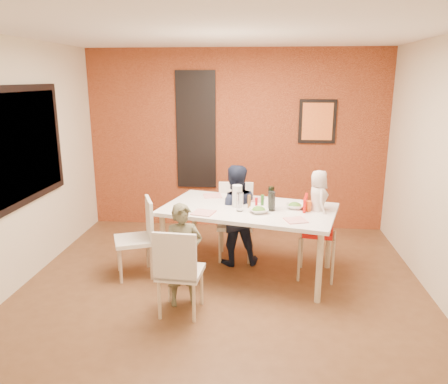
# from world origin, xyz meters

# --- Properties ---
(ground) EXTENTS (4.50, 4.50, 0.00)m
(ground) POSITION_xyz_m (0.00, 0.00, 0.00)
(ground) COLOR brown
(ground) RESTS_ON ground
(ceiling) EXTENTS (4.50, 4.50, 0.02)m
(ceiling) POSITION_xyz_m (0.00, 0.00, 2.70)
(ceiling) COLOR white
(ceiling) RESTS_ON wall_back
(wall_back) EXTENTS (4.50, 0.02, 2.70)m
(wall_back) POSITION_xyz_m (0.00, 2.25, 1.35)
(wall_back) COLOR beige
(wall_back) RESTS_ON ground
(wall_front) EXTENTS (4.50, 0.02, 2.70)m
(wall_front) POSITION_xyz_m (0.00, -2.25, 1.35)
(wall_front) COLOR beige
(wall_front) RESTS_ON ground
(wall_left) EXTENTS (0.02, 4.50, 2.70)m
(wall_left) POSITION_xyz_m (-2.25, 0.00, 1.35)
(wall_left) COLOR beige
(wall_left) RESTS_ON ground
(brick_accent_wall) EXTENTS (4.50, 0.02, 2.70)m
(brick_accent_wall) POSITION_xyz_m (0.00, 2.23, 1.35)
(brick_accent_wall) COLOR maroon
(brick_accent_wall) RESTS_ON ground
(picture_window_frame) EXTENTS (0.05, 1.70, 1.30)m
(picture_window_frame) POSITION_xyz_m (-2.22, 0.20, 1.55)
(picture_window_frame) COLOR black
(picture_window_frame) RESTS_ON wall_left
(picture_window_pane) EXTENTS (0.02, 1.55, 1.15)m
(picture_window_pane) POSITION_xyz_m (-2.21, 0.20, 1.55)
(picture_window_pane) COLOR black
(picture_window_pane) RESTS_ON wall_left
(glassblock_strip) EXTENTS (0.55, 0.03, 1.70)m
(glassblock_strip) POSITION_xyz_m (-0.60, 2.21, 1.50)
(glassblock_strip) COLOR silver
(glassblock_strip) RESTS_ON wall_back
(glassblock_surround) EXTENTS (0.60, 0.03, 1.76)m
(glassblock_surround) POSITION_xyz_m (-0.60, 2.21, 1.50)
(glassblock_surround) COLOR black
(glassblock_surround) RESTS_ON wall_back
(art_print_frame) EXTENTS (0.54, 0.03, 0.64)m
(art_print_frame) POSITION_xyz_m (1.20, 2.21, 1.65)
(art_print_frame) COLOR black
(art_print_frame) RESTS_ON wall_back
(art_print_canvas) EXTENTS (0.44, 0.01, 0.54)m
(art_print_canvas) POSITION_xyz_m (1.20, 2.19, 1.65)
(art_print_canvas) COLOR orange
(art_print_canvas) RESTS_ON wall_back
(dining_table) EXTENTS (2.15, 1.52, 0.81)m
(dining_table) POSITION_xyz_m (0.27, 0.52, 0.74)
(dining_table) COLOR white
(dining_table) RESTS_ON ground
(chair_near) EXTENTS (0.45, 0.45, 0.90)m
(chair_near) POSITION_xyz_m (-0.36, -0.54, 0.50)
(chair_near) COLOR silver
(chair_near) RESTS_ON ground
(chair_far) EXTENTS (0.46, 0.46, 0.96)m
(chair_far) POSITION_xyz_m (0.08, 1.03, 0.54)
(chair_far) COLOR silver
(chair_far) RESTS_ON ground
(chair_left) EXTENTS (0.56, 0.56, 0.92)m
(chair_left) POSITION_xyz_m (-0.98, 0.35, 0.51)
(chair_left) COLOR white
(chair_left) RESTS_ON ground
(high_chair) EXTENTS (0.46, 0.46, 0.96)m
(high_chair) POSITION_xyz_m (1.03, 0.50, 0.58)
(high_chair) COLOR red
(high_chair) RESTS_ON ground
(child_near) EXTENTS (0.45, 0.36, 1.07)m
(child_near) POSITION_xyz_m (-0.36, -0.30, 0.54)
(child_near) COLOR brown
(child_near) RESTS_ON ground
(child_far) EXTENTS (0.69, 0.59, 1.26)m
(child_far) POSITION_xyz_m (0.08, 0.79, 0.63)
(child_far) COLOR black
(child_far) RESTS_ON ground
(toddler) EXTENTS (0.28, 0.38, 0.71)m
(toddler) POSITION_xyz_m (1.05, 0.49, 0.92)
(toddler) COLOR beige
(toddler) RESTS_ON high_chair
(plate_near_left) EXTENTS (0.28, 0.28, 0.01)m
(plate_near_left) POSITION_xyz_m (-0.23, 0.25, 0.82)
(plate_near_left) COLOR white
(plate_near_left) RESTS_ON dining_table
(plate_far_mid) EXTENTS (0.25, 0.25, 0.01)m
(plate_far_mid) POSITION_xyz_m (0.33, 0.85, 0.82)
(plate_far_mid) COLOR silver
(plate_far_mid) RESTS_ON dining_table
(plate_near_right) EXTENTS (0.27, 0.27, 0.01)m
(plate_near_right) POSITION_xyz_m (0.78, 0.08, 0.82)
(plate_near_right) COLOR white
(plate_near_right) RESTS_ON dining_table
(plate_far_left) EXTENTS (0.27, 0.27, 0.01)m
(plate_far_left) POSITION_xyz_m (-0.21, 0.98, 0.82)
(plate_far_left) COLOR white
(plate_far_left) RESTS_ON dining_table
(salad_bowl_a) EXTENTS (0.26, 0.26, 0.05)m
(salad_bowl_a) POSITION_xyz_m (0.39, 0.33, 0.84)
(salad_bowl_a) COLOR white
(salad_bowl_a) RESTS_ON dining_table
(salad_bowl_b) EXTENTS (0.24, 0.24, 0.05)m
(salad_bowl_b) POSITION_xyz_m (0.80, 0.53, 0.84)
(salad_bowl_b) COLOR white
(salad_bowl_b) RESTS_ON dining_table
(wine_bottle) EXTENTS (0.07, 0.07, 0.26)m
(wine_bottle) POSITION_xyz_m (0.52, 0.49, 0.94)
(wine_bottle) COLOR black
(wine_bottle) RESTS_ON dining_table
(wine_glass_a) EXTENTS (0.08, 0.08, 0.22)m
(wine_glass_a) POSITION_xyz_m (0.17, 0.37, 0.92)
(wine_glass_a) COLOR white
(wine_glass_a) RESTS_ON dining_table
(wine_glass_b) EXTENTS (0.08, 0.08, 0.22)m
(wine_glass_b) POSITION_xyz_m (0.53, 0.42, 0.92)
(wine_glass_b) COLOR silver
(wine_glass_b) RESTS_ON dining_table
(paper_towel_roll) EXTENTS (0.11, 0.11, 0.26)m
(paper_towel_roll) POSITION_xyz_m (0.13, 0.54, 0.94)
(paper_towel_roll) COLOR white
(paper_towel_roll) RESTS_ON dining_table
(condiment_red) EXTENTS (0.03, 0.03, 0.12)m
(condiment_red) POSITION_xyz_m (0.35, 0.50, 0.87)
(condiment_red) COLOR red
(condiment_red) RESTS_ON dining_table
(condiment_green) EXTENTS (0.04, 0.04, 0.15)m
(condiment_green) POSITION_xyz_m (0.42, 0.56, 0.89)
(condiment_green) COLOR #2C6F25
(condiment_green) RESTS_ON dining_table
(condiment_brown) EXTENTS (0.04, 0.04, 0.15)m
(condiment_brown) POSITION_xyz_m (0.27, 0.51, 0.89)
(condiment_brown) COLOR brown
(condiment_brown) RESTS_ON dining_table
(sippy_cup) EXTENTS (0.07, 0.07, 0.12)m
(sippy_cup) POSITION_xyz_m (0.94, 0.45, 0.87)
(sippy_cup) COLOR #DF5A18
(sippy_cup) RESTS_ON dining_table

